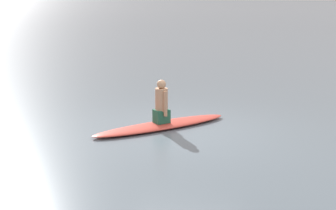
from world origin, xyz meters
TOP-DOWN VIEW (x-y plane):
  - ground_plane at (0.00, 0.00)m, footprint 400.00×400.00m
  - surfboard at (-0.13, -0.48)m, footprint 2.85×2.63m
  - person_paddler at (-0.13, -0.48)m, footprint 0.40×0.40m

SIDE VIEW (x-z plane):
  - ground_plane at x=0.00m, z-range 0.00..0.00m
  - surfboard at x=-0.13m, z-range 0.00..0.11m
  - person_paddler at x=-0.13m, z-range 0.07..1.02m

